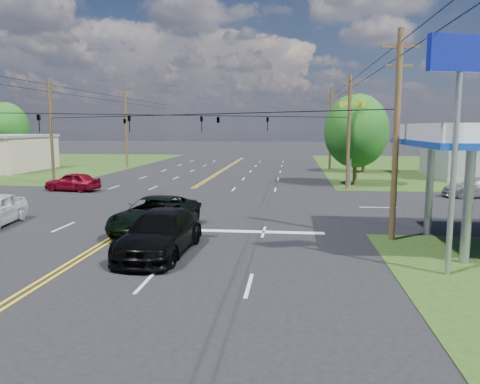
# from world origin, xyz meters

# --- Properties ---
(ground) EXTENTS (280.00, 280.00, 0.00)m
(ground) POSITION_xyz_m (0.00, 12.00, 0.00)
(ground) COLOR black
(ground) RESTS_ON ground
(stop_bar) EXTENTS (10.00, 0.50, 0.02)m
(stop_bar) POSITION_xyz_m (5.00, 4.00, 0.00)
(stop_bar) COLOR silver
(stop_bar) RESTS_ON ground
(pole_se) EXTENTS (1.60, 0.28, 9.50)m
(pole_se) POSITION_xyz_m (13.00, 3.00, 4.92)
(pole_se) COLOR #48381E
(pole_se) RESTS_ON ground
(pole_nw) EXTENTS (1.60, 0.28, 9.50)m
(pole_nw) POSITION_xyz_m (-13.00, 21.00, 4.92)
(pole_nw) COLOR #48381E
(pole_nw) RESTS_ON ground
(pole_ne) EXTENTS (1.60, 0.28, 9.50)m
(pole_ne) POSITION_xyz_m (13.00, 21.00, 4.92)
(pole_ne) COLOR #48381E
(pole_ne) RESTS_ON ground
(pole_left_far) EXTENTS (1.60, 0.28, 10.00)m
(pole_left_far) POSITION_xyz_m (-13.00, 40.00, 5.17)
(pole_left_far) COLOR #48381E
(pole_left_far) RESTS_ON ground
(pole_right_far) EXTENTS (1.60, 0.28, 10.00)m
(pole_right_far) POSITION_xyz_m (13.00, 40.00, 5.17)
(pole_right_far) COLOR #48381E
(pole_right_far) RESTS_ON ground
(span_wire_signals) EXTENTS (26.00, 18.00, 1.13)m
(span_wire_signals) POSITION_xyz_m (0.00, 12.00, 6.00)
(span_wire_signals) COLOR black
(span_wire_signals) RESTS_ON ground
(power_lines) EXTENTS (26.04, 100.00, 0.64)m
(power_lines) POSITION_xyz_m (0.00, 10.00, 8.60)
(power_lines) COLOR black
(power_lines) RESTS_ON ground
(tree_right_a) EXTENTS (5.70, 5.70, 8.18)m
(tree_right_a) POSITION_xyz_m (14.00, 24.00, 4.87)
(tree_right_a) COLOR #48381E
(tree_right_a) RESTS_ON ground
(tree_right_b) EXTENTS (4.94, 4.94, 7.09)m
(tree_right_b) POSITION_xyz_m (16.50, 36.00, 4.22)
(tree_right_b) COLOR #48381E
(tree_right_b) RESTS_ON ground
(tree_far_l) EXTENTS (6.08, 6.08, 8.72)m
(tree_far_l) POSITION_xyz_m (-32.00, 44.00, 5.19)
(tree_far_l) COLOR #48381E
(tree_far_l) RESTS_ON ground
(pickup_dkgreen) EXTENTS (3.69, 6.60, 1.74)m
(pickup_dkgreen) POSITION_xyz_m (1.61, 3.50, 0.87)
(pickup_dkgreen) COLOR black
(pickup_dkgreen) RESTS_ON ground
(suv_black) EXTENTS (2.74, 6.17, 1.76)m
(suv_black) POSITION_xyz_m (3.00, -0.44, 0.88)
(suv_black) COLOR black
(suv_black) RESTS_ON ground
(sedan_red) EXTENTS (4.72, 2.40, 1.54)m
(sedan_red) POSITION_xyz_m (-9.51, 17.50, 0.77)
(sedan_red) COLOR maroon
(sedan_red) RESTS_ON ground
(sedan_far) EXTENTS (5.35, 2.66, 1.49)m
(sedan_far) POSITION_xyz_m (22.19, 17.50, 0.75)
(sedan_far) COLOR #ADACB1
(sedan_far) RESTS_ON ground
(polesign_se) EXTENTS (2.36, 1.03, 8.23)m
(polesign_se) POSITION_xyz_m (13.88, -2.10, 6.54)
(polesign_se) COLOR #A5A5AA
(polesign_se) RESTS_ON ground
(polesign_ne) EXTENTS (2.00, 0.98, 7.47)m
(polesign_ne) POSITION_xyz_m (13.36, 22.21, 5.73)
(polesign_ne) COLOR #A5A5AA
(polesign_ne) RESTS_ON ground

